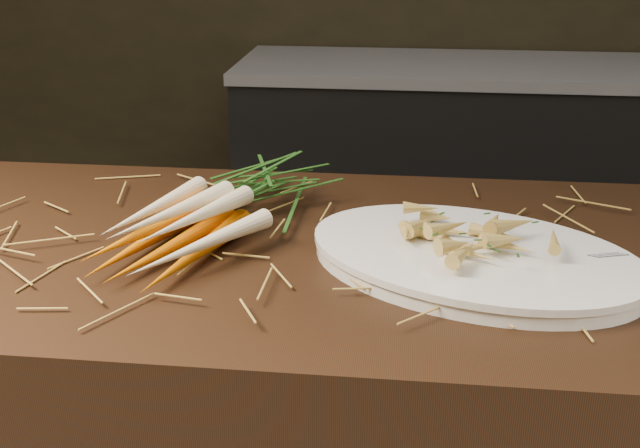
# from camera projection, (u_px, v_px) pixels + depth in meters

# --- Properties ---
(back_counter) EXTENTS (1.82, 0.62, 0.84)m
(back_counter) POSITION_uv_depth(u_px,v_px,m) (480.00, 174.00, 3.06)
(back_counter) COLOR black
(back_counter) RESTS_ON ground
(straw_bedding) EXTENTS (1.40, 0.60, 0.02)m
(straw_bedding) POSITION_uv_depth(u_px,v_px,m) (386.00, 243.00, 1.17)
(straw_bedding) COLOR olive
(straw_bedding) RESTS_ON main_counter
(root_veg_bunch) EXTENTS (0.31, 0.52, 0.09)m
(root_veg_bunch) POSITION_uv_depth(u_px,v_px,m) (229.00, 199.00, 1.25)
(root_veg_bunch) COLOR #CB5C00
(root_veg_bunch) RESTS_ON main_counter
(serving_platter) EXTENTS (0.55, 0.47, 0.02)m
(serving_platter) POSITION_uv_depth(u_px,v_px,m) (473.00, 261.00, 1.11)
(serving_platter) COLOR white
(serving_platter) RESTS_ON main_counter
(roasted_veg_heap) EXTENTS (0.27, 0.24, 0.05)m
(roasted_veg_heap) POSITION_uv_depth(u_px,v_px,m) (475.00, 235.00, 1.09)
(roasted_veg_heap) COLOR #A37C2F
(roasted_veg_heap) RESTS_ON serving_platter
(serving_fork) EXTENTS (0.17, 0.07, 0.00)m
(serving_fork) POSITION_uv_depth(u_px,v_px,m) (594.00, 283.00, 1.01)
(serving_fork) COLOR silver
(serving_fork) RESTS_ON serving_platter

